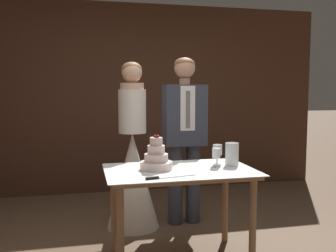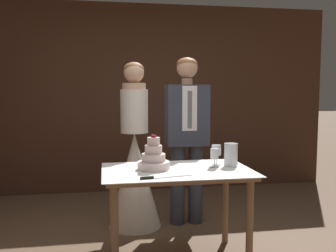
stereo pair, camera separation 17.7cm
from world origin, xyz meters
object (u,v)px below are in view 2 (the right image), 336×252
cake_knife (156,177)px  hurricane_candle (231,155)px  cake_table (177,182)px  bride (135,167)px  groom (187,130)px  tiered_cake (154,159)px  wine_glass_near (214,154)px  wine_glass_middle (216,151)px

cake_knife → hurricane_candle: 0.76m
cake_table → bride: (-0.27, 0.86, -0.04)m
bride → groom: bearing=-0.0°
cake_table → groom: groom is taller
bride → tiered_cake: bearing=-83.9°
cake_table → wine_glass_near: bearing=3.8°
tiered_cake → wine_glass_middle: bearing=7.4°
cake_knife → groom: size_ratio=0.23×
cake_knife → tiered_cake: bearing=75.2°
cake_table → hurricane_candle: bearing=6.3°
cake_knife → hurricane_candle: size_ratio=2.05×
cake_knife → wine_glass_near: wine_glass_near is taller
wine_glass_middle → groom: (-0.09, 0.75, 0.11)m
cake_table → wine_glass_middle: wine_glass_middle is taller
cake_table → cake_knife: (-0.21, -0.28, 0.11)m
hurricane_candle → groom: bearing=104.0°
tiered_cake → bride: 0.86m
tiered_cake → hurricane_candle: tiered_cake is taller
wine_glass_near → wine_glass_middle: size_ratio=0.91×
cake_table → groom: 0.96m
cake_table → groom: (0.27, 0.86, 0.33)m
hurricane_candle → tiered_cake: bearing=-178.9°
wine_glass_near → hurricane_candle: bearing=11.3°
groom → bride: bearing=180.0°
tiered_cake → hurricane_candle: size_ratio=1.45×
tiered_cake → cake_knife: tiered_cake is taller
cake_knife → wine_glass_near: bearing=18.4°
wine_glass_middle → bride: 1.02m
cake_knife → hurricane_candle: bearing=14.8°
cake_knife → wine_glass_middle: 0.70m
hurricane_candle → bride: 1.13m
hurricane_candle → groom: groom is taller
bride → groom: size_ratio=0.97×
wine_glass_near → wine_glass_middle: bearing=64.2°
cake_knife → wine_glass_near: size_ratio=2.50×
cake_table → groom: bearing=72.3°
tiered_cake → wine_glass_middle: 0.56m
wine_glass_middle → groom: size_ratio=0.10×
wine_glass_middle → groom: groom is taller
cake_knife → bride: 1.15m
bride → wine_glass_near: bearing=-54.5°
wine_glass_near → hurricane_candle: 0.16m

